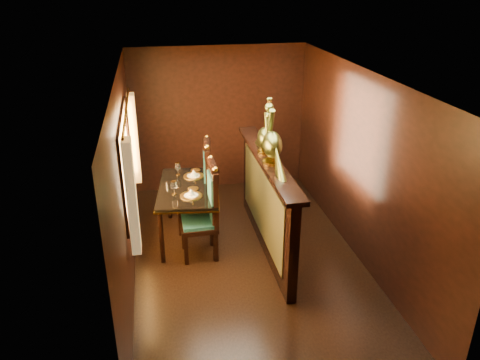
{
  "coord_description": "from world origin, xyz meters",
  "views": [
    {
      "loc": [
        -1.11,
        -5.25,
        3.58
      ],
      "look_at": [
        -0.07,
        0.18,
        1.12
      ],
      "focal_mm": 35.0,
      "sensor_mm": 36.0,
      "label": 1
    }
  ],
  "objects_px": {
    "chair_right": "(202,183)",
    "peacock_left": "(273,133)",
    "dining_table": "(188,191)",
    "chair_left": "(208,207)",
    "peacock_right": "(265,129)"
  },
  "relations": [
    {
      "from": "peacock_right",
      "to": "peacock_left",
      "type": "bearing_deg",
      "value": -90.0
    },
    {
      "from": "dining_table",
      "to": "peacock_right",
      "type": "relative_size",
      "value": 2.18
    },
    {
      "from": "peacock_left",
      "to": "peacock_right",
      "type": "height_order",
      "value": "peacock_left"
    },
    {
      "from": "dining_table",
      "to": "peacock_left",
      "type": "distance_m",
      "value": 1.59
    },
    {
      "from": "dining_table",
      "to": "peacock_right",
      "type": "distance_m",
      "value": 1.43
    },
    {
      "from": "dining_table",
      "to": "chair_left",
      "type": "distance_m",
      "value": 0.53
    },
    {
      "from": "peacock_left",
      "to": "peacock_right",
      "type": "bearing_deg",
      "value": 90.0
    },
    {
      "from": "chair_right",
      "to": "peacock_right",
      "type": "xyz_separation_m",
      "value": [
        0.8,
        -0.54,
        0.96
      ]
    },
    {
      "from": "chair_left",
      "to": "peacock_left",
      "type": "xyz_separation_m",
      "value": [
        0.82,
        -0.17,
        1.04
      ]
    },
    {
      "from": "dining_table",
      "to": "chair_right",
      "type": "bearing_deg",
      "value": 55.31
    },
    {
      "from": "chair_right",
      "to": "peacock_left",
      "type": "height_order",
      "value": "peacock_left"
    },
    {
      "from": "chair_left",
      "to": "chair_right",
      "type": "height_order",
      "value": "chair_right"
    },
    {
      "from": "peacock_left",
      "to": "peacock_right",
      "type": "distance_m",
      "value": 0.38
    },
    {
      "from": "chair_left",
      "to": "chair_right",
      "type": "relative_size",
      "value": 0.97
    },
    {
      "from": "dining_table",
      "to": "chair_left",
      "type": "relative_size",
      "value": 1.08
    }
  ]
}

